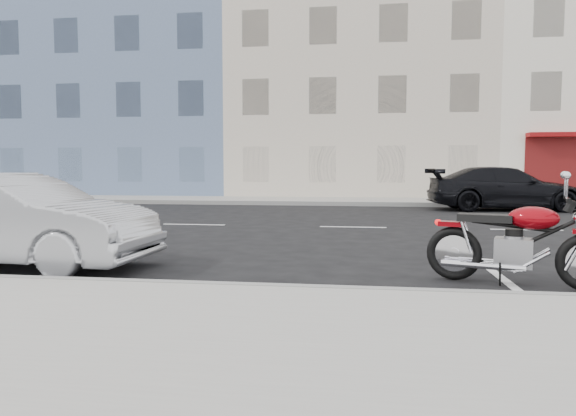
% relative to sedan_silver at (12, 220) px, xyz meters
% --- Properties ---
extents(ground, '(120.00, 120.00, 0.00)m').
position_rel_sedan_silver_xyz_m(ground, '(6.82, 5.72, -0.68)').
color(ground, black).
rests_on(ground, ground).
extents(sidewalk_far, '(80.00, 3.40, 0.15)m').
position_rel_sedan_silver_xyz_m(sidewalk_far, '(1.82, 14.42, -0.61)').
color(sidewalk_far, gray).
rests_on(sidewalk_far, ground).
extents(curb_near, '(80.00, 0.12, 0.16)m').
position_rel_sedan_silver_xyz_m(curb_near, '(1.82, -1.28, -0.60)').
color(curb_near, gray).
rests_on(curb_near, ground).
extents(curb_far, '(80.00, 0.12, 0.16)m').
position_rel_sedan_silver_xyz_m(curb_far, '(1.82, 12.72, -0.60)').
color(curb_far, gray).
rests_on(curb_far, ground).
extents(bldg_blue, '(12.00, 12.00, 13.00)m').
position_rel_sedan_silver_xyz_m(bldg_blue, '(-7.18, 22.02, 5.82)').
color(bldg_blue, slate).
rests_on(bldg_blue, ground).
extents(bldg_cream, '(12.00, 12.00, 11.50)m').
position_rel_sedan_silver_xyz_m(bldg_cream, '(4.82, 22.02, 5.07)').
color(bldg_cream, beige).
rests_on(bldg_cream, ground).
extents(sedan_silver, '(4.21, 1.66, 1.36)m').
position_rel_sedan_silver_xyz_m(sedan_silver, '(0.00, 0.00, 0.00)').
color(sedan_silver, '#A5A8AD').
rests_on(sedan_silver, ground).
extents(car_far, '(5.22, 2.43, 1.48)m').
position_rel_sedan_silver_xyz_m(car_far, '(9.86, 11.53, 0.06)').
color(car_far, black).
rests_on(car_far, ground).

